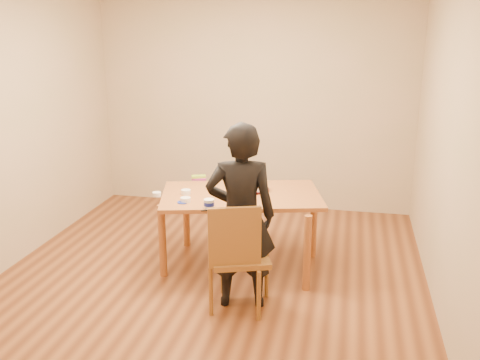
% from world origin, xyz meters
% --- Properties ---
extents(room_shell, '(4.00, 4.50, 2.70)m').
position_xyz_m(room_shell, '(0.00, 0.34, 1.35)').
color(room_shell, '#5B2E16').
rests_on(room_shell, ground).
extents(dining_table, '(1.68, 1.24, 0.04)m').
position_xyz_m(dining_table, '(0.23, 0.38, 0.73)').
color(dining_table, brown).
rests_on(dining_table, floor).
extents(dining_chair, '(0.59, 0.59, 0.04)m').
position_xyz_m(dining_chair, '(0.38, -0.40, 0.45)').
color(dining_chair, brown).
rests_on(dining_chair, floor).
extents(cake_plate, '(0.26, 0.26, 0.02)m').
position_xyz_m(cake_plate, '(0.35, 0.50, 0.76)').
color(cake_plate, red).
rests_on(cake_plate, dining_table).
extents(cake, '(0.22, 0.22, 0.07)m').
position_xyz_m(cake, '(0.35, 0.50, 0.80)').
color(cake, white).
rests_on(cake, cake_plate).
extents(frosting_dome, '(0.21, 0.21, 0.03)m').
position_xyz_m(frosting_dome, '(0.35, 0.50, 0.85)').
color(frosting_dome, white).
rests_on(frosting_dome, cake).
extents(frosting_tub, '(0.09, 0.09, 0.08)m').
position_xyz_m(frosting_tub, '(0.04, -0.08, 0.79)').
color(frosting_tub, white).
rests_on(frosting_tub, dining_table).
extents(frosting_lid, '(0.10, 0.10, 0.01)m').
position_xyz_m(frosting_lid, '(-0.24, 0.01, 0.75)').
color(frosting_lid, '#192CA5').
rests_on(frosting_lid, dining_table).
extents(frosting_dollop, '(0.04, 0.04, 0.02)m').
position_xyz_m(frosting_dollop, '(-0.24, 0.01, 0.77)').
color(frosting_dollop, white).
rests_on(frosting_dollop, frosting_lid).
extents(ramekin_green, '(0.09, 0.09, 0.04)m').
position_xyz_m(ramekin_green, '(-0.22, 0.03, 0.77)').
color(ramekin_green, white).
rests_on(ramekin_green, dining_table).
extents(ramekin_yellow, '(0.09, 0.09, 0.04)m').
position_xyz_m(ramekin_yellow, '(-0.29, 0.26, 0.77)').
color(ramekin_yellow, white).
rests_on(ramekin_yellow, dining_table).
extents(ramekin_multi, '(0.08, 0.08, 0.04)m').
position_xyz_m(ramekin_multi, '(-0.54, 0.15, 0.77)').
color(ramekin_multi, white).
rests_on(ramekin_multi, dining_table).
extents(candy_box_pink, '(0.16, 0.10, 0.02)m').
position_xyz_m(candy_box_pink, '(-0.30, 0.76, 0.76)').
color(candy_box_pink, '#DE3475').
rests_on(candy_box_pink, dining_table).
extents(candy_box_green, '(0.16, 0.12, 0.02)m').
position_xyz_m(candy_box_green, '(-0.31, 0.76, 0.78)').
color(candy_box_green, green).
rests_on(candy_box_green, candy_box_pink).
extents(spatula, '(0.15, 0.08, 0.01)m').
position_xyz_m(spatula, '(0.06, -0.15, 0.75)').
color(spatula, black).
rests_on(spatula, dining_table).
extents(person, '(0.64, 0.49, 1.58)m').
position_xyz_m(person, '(0.38, -0.35, 0.79)').
color(person, black).
rests_on(person, floor).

